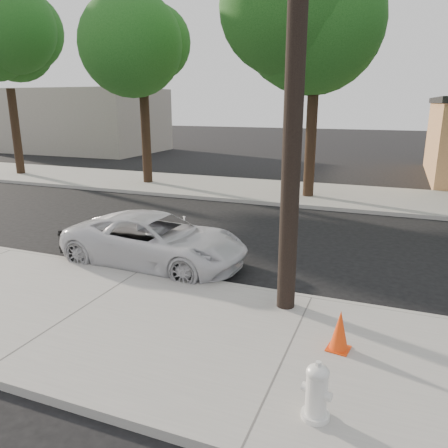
{
  "coord_description": "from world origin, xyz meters",
  "views": [
    {
      "loc": [
        5.31,
        -10.29,
        3.93
      ],
      "look_at": [
        1.46,
        -0.51,
        1.0
      ],
      "focal_mm": 35.0,
      "sensor_mm": 36.0,
      "label": 1
    }
  ],
  "objects": [
    {
      "name": "tree_b",
      "position": [
        -5.81,
        8.06,
        6.15
      ],
      "size": [
        4.34,
        4.2,
        8.45
      ],
      "color": "black",
      "rests_on": "far_sidewalk"
    },
    {
      "name": "tree_c",
      "position": [
        2.22,
        7.64,
        6.91
      ],
      "size": [
        4.96,
        4.8,
        9.55
      ],
      "color": "black",
      "rests_on": "far_sidewalk"
    },
    {
      "name": "utility_pole",
      "position": [
        3.6,
        -2.7,
        4.7
      ],
      "size": [
        1.4,
        0.34,
        9.0
      ],
      "color": "black",
      "rests_on": "near_sidewalk"
    },
    {
      "name": "near_sidewalk",
      "position": [
        0.0,
        -4.3,
        0.07
      ],
      "size": [
        90.0,
        4.4,
        0.15
      ],
      "primitive_type": "cube",
      "color": "gray",
      "rests_on": "ground"
    },
    {
      "name": "curb_near",
      "position": [
        0.0,
        -2.1,
        0.07
      ],
      "size": [
        90.0,
        0.12,
        0.16
      ],
      "primitive_type": "cube",
      "color": "#9E9B93",
      "rests_on": "ground"
    },
    {
      "name": "tree_a",
      "position": [
        -13.8,
        7.85,
        6.53
      ],
      "size": [
        4.65,
        4.5,
        9.0
      ],
      "color": "black",
      "rests_on": "far_sidewalk"
    },
    {
      "name": "ground",
      "position": [
        0.0,
        0.0,
        0.0
      ],
      "size": [
        120.0,
        120.0,
        0.0
      ],
      "primitive_type": "plane",
      "color": "black",
      "rests_on": "ground"
    },
    {
      "name": "building_far",
      "position": [
        -20.0,
        20.0,
        2.5
      ],
      "size": [
        14.0,
        8.0,
        5.0
      ],
      "primitive_type": "cube",
      "color": "gray",
      "rests_on": "ground"
    },
    {
      "name": "traffic_cone",
      "position": [
        4.75,
        -3.9,
        0.47
      ],
      "size": [
        0.39,
        0.39,
        0.67
      ],
      "rotation": [
        0.0,
        0.0,
        -0.15
      ],
      "color": "#EA3D0C",
      "rests_on": "near_sidewalk"
    },
    {
      "name": "far_sidewalk",
      "position": [
        0.0,
        8.5,
        0.07
      ],
      "size": [
        90.0,
        5.0,
        0.15
      ],
      "primitive_type": "cube",
      "color": "gray",
      "rests_on": "ground"
    },
    {
      "name": "fire_hydrant",
      "position": [
        4.68,
        -5.6,
        0.51
      ],
      "size": [
        0.4,
        0.36,
        0.74
      ],
      "rotation": [
        0.0,
        0.0,
        -0.26
      ],
      "color": "silver",
      "rests_on": "near_sidewalk"
    },
    {
      "name": "police_cruiser",
      "position": [
        -0.04,
        -1.32,
        0.64
      ],
      "size": [
        4.71,
        2.32,
        1.29
      ],
      "primitive_type": "imported",
      "rotation": [
        0.0,
        0.0,
        1.53
      ],
      "color": "silver",
      "rests_on": "ground"
    }
  ]
}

